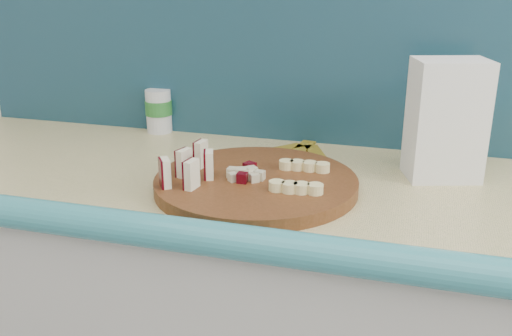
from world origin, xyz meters
The scene contains 8 objects.
backsplash centered at (0.10, 1.79, 1.16)m, with size 2.20×0.02×0.50m, color teal.
cutting_board centered at (-0.12, 1.43, 0.92)m, with size 0.41×0.41×0.03m, color #49270F.
apple_wedges centered at (-0.24, 1.39, 0.96)m, with size 0.08×0.16×0.06m.
apple_chunks centered at (-0.14, 1.43, 0.95)m, with size 0.06×0.07×0.02m.
banana_slices centered at (-0.03, 1.44, 0.94)m, with size 0.11×0.16×0.02m.
flour_bag centered at (0.24, 1.61, 1.03)m, with size 0.14×0.10×0.25m, color white.
canister centered at (-0.48, 1.76, 0.97)m, with size 0.07×0.07×0.11m.
banana_peel centered at (-0.08, 1.68, 0.91)m, with size 0.22×0.18×0.01m.
Camera 1 is at (0.18, 0.41, 1.33)m, focal length 40.00 mm.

